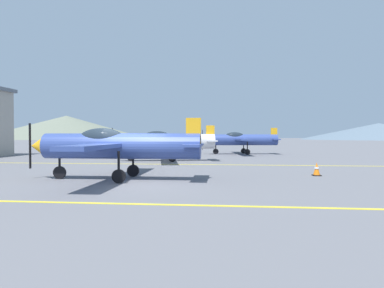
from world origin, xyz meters
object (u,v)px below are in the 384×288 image
airplane_near (115,145)px  airplane_far (241,139)px  traffic_cone_front (317,169)px  airplane_mid (165,141)px

airplane_near → airplane_far: (5.59, 19.27, 0.00)m
airplane_far → traffic_cone_front: airplane_far is taller
airplane_near → airplane_mid: bearing=89.2°
airplane_near → traffic_cone_front: bearing=14.9°
airplane_near → airplane_mid: (0.15, 10.10, 0.00)m
traffic_cone_front → airplane_mid: bearing=136.1°
airplane_near → traffic_cone_front: (8.34, 2.22, -1.09)m
airplane_mid → airplane_far: 10.66m
airplane_mid → airplane_near: bearing=-90.8°
airplane_near → traffic_cone_front: 8.70m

